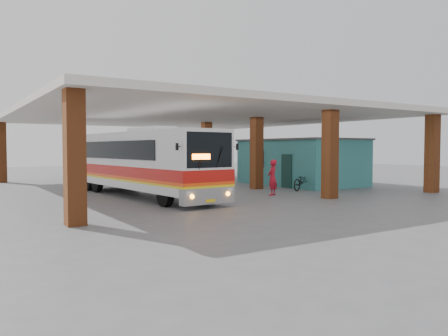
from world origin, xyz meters
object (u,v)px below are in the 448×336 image
object	(u,v)px
red_chair	(228,177)
pedestrian	(272,177)
motorcycle	(302,181)
coach_bus	(143,163)

from	to	relation	value
red_chair	pedestrian	bearing A→B (deg)	-133.09
pedestrian	red_chair	world-z (taller)	pedestrian
motorcycle	pedestrian	xyz separation A→B (m)	(-3.21, -1.17, 0.38)
coach_bus	motorcycle	xyz separation A→B (m)	(9.14, -2.02, -1.18)
pedestrian	coach_bus	bearing A→B (deg)	-56.74
red_chair	motorcycle	bearing A→B (deg)	-112.17
coach_bus	pedestrian	size ratio (longest dim) A/B	6.49
coach_bus	motorcycle	distance (m)	9.43
coach_bus	pedestrian	bearing A→B (deg)	-33.04
motorcycle	red_chair	distance (m)	7.50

